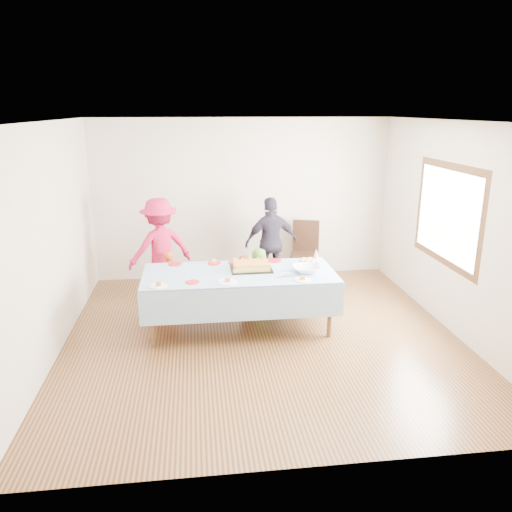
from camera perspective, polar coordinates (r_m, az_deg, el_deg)
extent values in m
plane|color=#422512|center=(6.57, 0.70, -9.10)|extent=(5.00, 5.00, 0.00)
cube|color=#BFB09C|center=(8.53, -1.55, 6.48)|extent=(5.00, 0.04, 2.70)
cube|color=#BFB09C|center=(3.77, 5.94, -6.87)|extent=(5.00, 0.04, 2.70)
cube|color=#BFB09C|center=(6.28, -22.49, 1.53)|extent=(0.04, 5.00, 2.70)
cube|color=#BFB09C|center=(6.90, 21.82, 2.86)|extent=(0.04, 5.00, 2.70)
cube|color=white|center=(5.92, 0.79, 15.18)|extent=(5.00, 5.00, 0.04)
cube|color=#472B16|center=(7.02, 20.97, 4.44)|extent=(0.03, 1.75, 1.35)
cylinder|color=#55321D|center=(6.28, -11.83, -7.06)|extent=(0.06, 0.06, 0.73)
cylinder|color=#55321D|center=(6.47, 8.45, -6.14)|extent=(0.06, 0.06, 0.73)
cylinder|color=#55321D|center=(7.05, -11.32, -4.34)|extent=(0.06, 0.06, 0.73)
cylinder|color=#55321D|center=(7.23, 6.70, -3.61)|extent=(0.06, 0.06, 0.73)
cube|color=#55321D|center=(6.53, -1.91, -2.14)|extent=(2.40, 1.00, 0.04)
cube|color=silver|center=(6.52, -1.91, -1.93)|extent=(2.50, 1.10, 0.01)
cube|color=black|center=(6.64, -0.55, -1.48)|extent=(0.55, 0.42, 0.02)
cube|color=#E7C857|center=(6.62, -0.55, -1.13)|extent=(0.46, 0.35, 0.07)
cube|color=#A05F24|center=(6.61, -0.55, -0.80)|extent=(0.46, 0.35, 0.01)
cylinder|color=black|center=(6.86, 5.92, -0.97)|extent=(0.30, 0.30, 0.02)
sphere|color=tan|center=(6.86, 6.59, -0.58)|extent=(0.07, 0.07, 0.07)
sphere|color=tan|center=(6.92, 6.13, -0.42)|extent=(0.07, 0.07, 0.07)
sphere|color=tan|center=(6.90, 5.48, -0.45)|extent=(0.07, 0.07, 0.07)
sphere|color=tan|center=(6.83, 5.28, -0.63)|extent=(0.07, 0.07, 0.07)
sphere|color=tan|center=(6.77, 5.73, -0.79)|extent=(0.07, 0.07, 0.07)
sphere|color=tan|center=(6.79, 6.39, -0.76)|extent=(0.07, 0.07, 0.07)
sphere|color=tan|center=(6.84, 5.93, -0.60)|extent=(0.07, 0.07, 0.07)
imported|color=silver|center=(6.54, 5.74, -1.50)|extent=(0.36, 0.36, 0.09)
cone|color=white|center=(7.06, 6.88, 0.17)|extent=(0.10, 0.10, 0.17)
cylinder|color=red|center=(6.93, -9.20, -0.91)|extent=(0.19, 0.19, 0.01)
cylinder|color=red|center=(6.91, -4.80, -0.81)|extent=(0.18, 0.18, 0.01)
cylinder|color=red|center=(6.92, -2.41, -0.73)|extent=(0.19, 0.19, 0.01)
cylinder|color=red|center=(7.00, 2.14, -0.53)|extent=(0.19, 0.19, 0.01)
cylinder|color=red|center=(6.20, -7.29, -2.96)|extent=(0.17, 0.17, 0.01)
cylinder|color=white|center=(6.13, -11.08, -3.38)|extent=(0.22, 0.22, 0.01)
cylinder|color=white|center=(6.16, -3.27, -2.99)|extent=(0.25, 0.25, 0.01)
cylinder|color=white|center=(6.25, 5.34, -2.74)|extent=(0.21, 0.21, 0.01)
cylinder|color=black|center=(8.31, 4.07, -1.82)|extent=(0.04, 0.04, 0.46)
cylinder|color=black|center=(8.28, 6.70, -1.96)|extent=(0.04, 0.04, 0.46)
cylinder|color=black|center=(8.67, 4.35, -1.03)|extent=(0.04, 0.04, 0.46)
cylinder|color=black|center=(8.64, 6.87, -1.17)|extent=(0.04, 0.04, 0.46)
cube|color=black|center=(8.40, 5.55, 0.13)|extent=(0.56, 0.56, 0.05)
cube|color=black|center=(8.52, 5.72, 2.36)|extent=(0.44, 0.17, 0.53)
imported|color=#CC4919|center=(7.68, -9.95, -2.31)|extent=(0.33, 0.26, 0.79)
imported|color=#49802A|center=(7.56, 0.34, -2.18)|extent=(0.47, 0.39, 0.83)
imported|color=#A95D4E|center=(7.27, -1.47, -3.00)|extent=(0.48, 0.43, 0.82)
imported|color=#B7163E|center=(7.81, -10.89, 0.91)|extent=(1.15, 0.92, 1.55)
imported|color=#2B2634|center=(8.10, 1.76, 1.54)|extent=(0.92, 0.49, 1.49)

